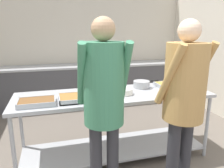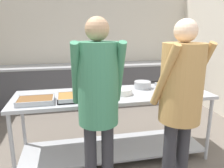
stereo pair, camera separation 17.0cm
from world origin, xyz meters
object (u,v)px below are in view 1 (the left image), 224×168
(broccoli_bowl, at_px, (99,90))
(sauce_pan, at_px, (142,84))
(serving_tray_vegetables, at_px, (173,85))
(serving_tray_greens, at_px, (75,98))
(plate_stack, at_px, (123,91))
(serving_tray_roast, at_px, (37,102))
(guest_serving_right, at_px, (184,92))
(water_bottle, at_px, (105,59))
(guest_serving_left, at_px, (104,94))

(broccoli_bowl, distance_m, sauce_pan, 0.62)
(sauce_pan, bearing_deg, serving_tray_vegetables, -10.39)
(serving_tray_vegetables, bearing_deg, serving_tray_greens, -171.13)
(broccoli_bowl, height_order, plate_stack, broccoli_bowl)
(serving_tray_greens, xyz_separation_m, broccoli_bowl, (0.33, 0.23, 0.01))
(serving_tray_roast, xyz_separation_m, serving_tray_greens, (0.41, 0.03, 0.00))
(sauce_pan, bearing_deg, serving_tray_greens, -162.50)
(plate_stack, xyz_separation_m, guest_serving_right, (0.37, -0.73, 0.17))
(plate_stack, distance_m, guest_serving_right, 0.84)
(serving_tray_greens, distance_m, sauce_pan, 0.99)
(broccoli_bowl, bearing_deg, water_bottle, 74.34)
(serving_tray_roast, bearing_deg, guest_serving_right, -23.98)
(water_bottle, bearing_deg, guest_serving_right, -89.62)
(sauce_pan, height_order, guest_serving_left, guest_serving_left)
(serving_tray_roast, relative_size, serving_tray_greens, 1.06)
(serving_tray_greens, relative_size, broccoli_bowl, 1.67)
(water_bottle, bearing_deg, plate_stack, -98.47)
(water_bottle, bearing_deg, broccoli_bowl, -105.66)
(serving_tray_roast, distance_m, sauce_pan, 1.40)
(serving_tray_roast, height_order, water_bottle, water_bottle)
(serving_tray_roast, height_order, serving_tray_greens, same)
(serving_tray_vegetables, bearing_deg, guest_serving_left, -147.01)
(broccoli_bowl, xyz_separation_m, guest_serving_right, (0.64, -0.88, 0.17))
(sauce_pan, distance_m, guest_serving_left, 1.14)
(serving_tray_vegetables, bearing_deg, plate_stack, -170.32)
(water_bottle, bearing_deg, guest_serving_left, -104.02)
(serving_tray_greens, bearing_deg, guest_serving_left, -69.74)
(broccoli_bowl, distance_m, plate_stack, 0.31)
(sauce_pan, height_order, serving_tray_vegetables, sauce_pan)
(serving_tray_roast, bearing_deg, water_bottle, 61.13)
(serving_tray_roast, distance_m, water_bottle, 2.83)
(guest_serving_left, distance_m, water_bottle, 3.08)
(plate_stack, distance_m, serving_tray_vegetables, 0.79)
(serving_tray_roast, relative_size, water_bottle, 1.56)
(sauce_pan, distance_m, serving_tray_vegetables, 0.45)
(serving_tray_roast, height_order, serving_tray_vegetables, same)
(plate_stack, bearing_deg, broccoli_bowl, 152.09)
(serving_tray_greens, xyz_separation_m, plate_stack, (0.60, 0.08, 0.01))
(guest_serving_left, height_order, water_bottle, guest_serving_left)
(serving_tray_greens, bearing_deg, sauce_pan, 17.50)
(broccoli_bowl, bearing_deg, sauce_pan, 6.64)
(guest_serving_right, relative_size, water_bottle, 6.97)
(guest_serving_right, bearing_deg, sauce_pan, 91.80)
(plate_stack, xyz_separation_m, guest_serving_left, (-0.40, -0.63, 0.18))
(sauce_pan, xyz_separation_m, guest_serving_right, (0.03, -0.95, 0.15))
(serving_tray_roast, bearing_deg, serving_tray_vegetables, 7.91)
(sauce_pan, distance_m, water_bottle, 2.15)
(guest_serving_left, bearing_deg, sauce_pan, 48.91)
(broccoli_bowl, height_order, sauce_pan, broccoli_bowl)
(serving_tray_vegetables, bearing_deg, sauce_pan, 169.61)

